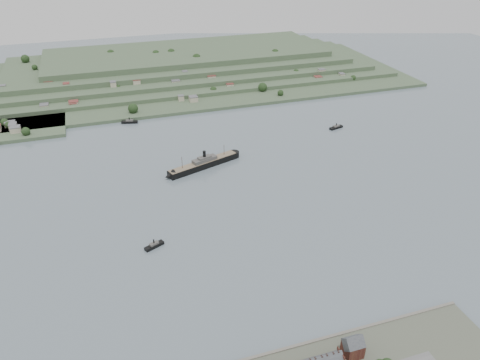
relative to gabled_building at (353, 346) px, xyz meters
name	(u,v)px	position (x,y,z in m)	size (l,w,h in m)	color
ground	(223,213)	(-27.50, 164.00, -8.19)	(1400.00, 1400.00, 0.00)	slate
gabled_building	(353,346)	(0.00, 0.00, 0.00)	(10.40, 10.18, 14.09)	#421C17
far_peninsula	(168,70)	(0.41, 557.10, 3.69)	(760.00, 309.00, 30.00)	#3E5337
steamship	(202,164)	(-24.79, 248.57, -4.33)	(83.99, 36.94, 20.87)	black
tugboat	(154,245)	(-90.04, 135.48, -6.48)	(15.89, 10.20, 7.00)	black
ferry_west	(130,122)	(-79.17, 388.35, -6.46)	(19.81, 9.60, 7.16)	black
ferry_east	(336,127)	(149.85, 295.46, -6.59)	(18.39, 9.53, 6.64)	black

